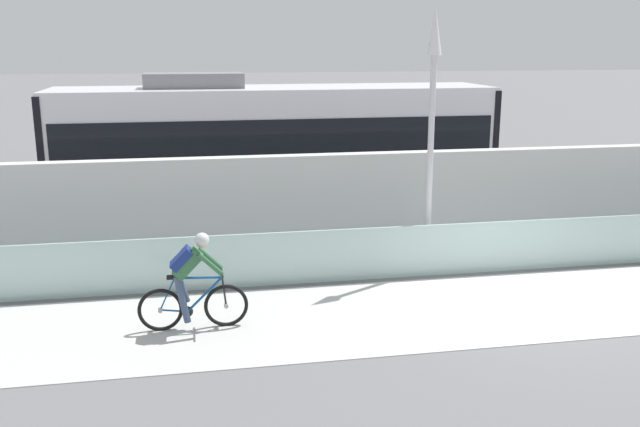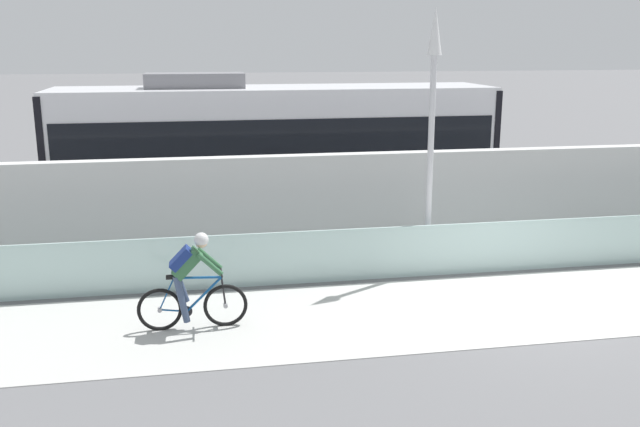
% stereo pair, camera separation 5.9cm
% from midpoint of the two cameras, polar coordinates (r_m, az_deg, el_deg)
% --- Properties ---
extents(ground_plane, '(200.00, 200.00, 0.00)m').
position_cam_midpoint_polar(ground_plane, '(13.01, 16.52, -7.15)').
color(ground_plane, slate).
extents(bike_path_deck, '(32.00, 3.20, 0.01)m').
position_cam_midpoint_polar(bike_path_deck, '(13.01, 16.53, -7.13)').
color(bike_path_deck, beige).
rests_on(bike_path_deck, ground).
extents(glass_parapet, '(32.00, 0.05, 1.04)m').
position_cam_midpoint_polar(glass_parapet, '(14.42, 13.37, -2.70)').
color(glass_parapet, silver).
rests_on(glass_parapet, ground).
extents(concrete_barrier_wall, '(32.00, 0.36, 2.22)m').
position_cam_midpoint_polar(concrete_barrier_wall, '(15.88, 10.89, 1.14)').
color(concrete_barrier_wall, silver).
rests_on(concrete_barrier_wall, ground).
extents(tram_rail_near, '(32.00, 0.08, 0.01)m').
position_cam_midpoint_polar(tram_rail_near, '(18.40, 7.95, -0.55)').
color(tram_rail_near, '#595654').
rests_on(tram_rail_near, ground).
extents(tram_rail_far, '(32.00, 0.08, 0.01)m').
position_cam_midpoint_polar(tram_rail_far, '(19.73, 6.64, 0.47)').
color(tram_rail_far, '#595654').
rests_on(tram_rail_far, ground).
extents(tram, '(11.06, 2.54, 3.81)m').
position_cam_midpoint_polar(tram, '(17.92, -3.83, 5.33)').
color(tram, silver).
rests_on(tram, ground).
extents(cyclist_on_bike, '(1.77, 0.58, 1.61)m').
position_cam_midpoint_polar(cyclist_on_bike, '(11.38, -10.61, -5.55)').
color(cyclist_on_bike, black).
rests_on(cyclist_on_bike, ground).
extents(lamp_post_antenna, '(0.28, 0.28, 5.20)m').
position_cam_midpoint_polar(lamp_post_antenna, '(13.75, 9.05, 8.49)').
color(lamp_post_antenna, gray).
rests_on(lamp_post_antenna, ground).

